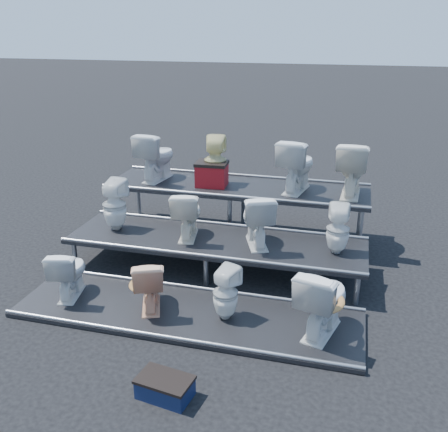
% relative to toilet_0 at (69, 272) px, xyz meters
% --- Properties ---
extents(ground, '(80.00, 80.00, 0.00)m').
position_rel_toilet_0_xyz_m(ground, '(1.56, 1.30, -0.39)').
color(ground, black).
rests_on(ground, ground).
extents(tier_front, '(4.20, 1.20, 0.06)m').
position_rel_toilet_0_xyz_m(tier_front, '(1.56, 0.00, -0.36)').
color(tier_front, black).
rests_on(tier_front, ground).
extents(tier_mid, '(4.20, 1.20, 0.46)m').
position_rel_toilet_0_xyz_m(tier_mid, '(1.56, 1.30, -0.16)').
color(tier_mid, black).
rests_on(tier_mid, ground).
extents(tier_back, '(4.20, 1.20, 0.86)m').
position_rel_toilet_0_xyz_m(tier_back, '(1.56, 2.60, 0.04)').
color(tier_back, black).
rests_on(tier_back, ground).
extents(toilet_0, '(0.49, 0.70, 0.66)m').
position_rel_toilet_0_xyz_m(toilet_0, '(0.00, 0.00, 0.00)').
color(toilet_0, silver).
rests_on(toilet_0, tier_front).
extents(toilet_1, '(0.58, 0.74, 0.67)m').
position_rel_toilet_0_xyz_m(toilet_1, '(1.09, 0.00, 0.01)').
color(toilet_1, '#EDAF87').
rests_on(toilet_1, tier_front).
extents(toilet_2, '(0.39, 0.39, 0.66)m').
position_rel_toilet_0_xyz_m(toilet_2, '(2.05, 0.00, -0.00)').
color(toilet_2, silver).
rests_on(toilet_2, tier_front).
extents(toilet_3, '(0.66, 0.90, 0.82)m').
position_rel_toilet_0_xyz_m(toilet_3, '(3.16, 0.00, 0.08)').
color(toilet_3, silver).
rests_on(toilet_3, tier_front).
extents(toilet_4, '(0.37, 0.38, 0.76)m').
position_rel_toilet_0_xyz_m(toilet_4, '(0.02, 1.30, 0.45)').
color(toilet_4, silver).
rests_on(toilet_4, tier_mid).
extents(toilet_5, '(0.51, 0.74, 0.70)m').
position_rel_toilet_0_xyz_m(toilet_5, '(1.15, 1.30, 0.42)').
color(toilet_5, silver).
rests_on(toilet_5, tier_mid).
extents(toilet_6, '(0.65, 0.83, 0.75)m').
position_rel_toilet_0_xyz_m(toilet_6, '(2.15, 1.30, 0.45)').
color(toilet_6, silver).
rests_on(toilet_6, tier_mid).
extents(toilet_7, '(0.31, 0.32, 0.67)m').
position_rel_toilet_0_xyz_m(toilet_7, '(3.24, 1.30, 0.41)').
color(toilet_7, silver).
rests_on(toilet_7, tier_mid).
extents(toilet_8, '(0.56, 0.85, 0.80)m').
position_rel_toilet_0_xyz_m(toilet_8, '(0.17, 2.60, 0.87)').
color(toilet_8, silver).
rests_on(toilet_8, tier_back).
extents(toilet_9, '(0.41, 0.42, 0.79)m').
position_rel_toilet_0_xyz_m(toilet_9, '(1.19, 2.60, 0.87)').
color(toilet_9, beige).
rests_on(toilet_9, tier_back).
extents(toilet_10, '(0.62, 0.89, 0.83)m').
position_rel_toilet_0_xyz_m(toilet_10, '(2.51, 2.60, 0.89)').
color(toilet_10, silver).
rests_on(toilet_10, tier_back).
extents(toilet_11, '(0.50, 0.84, 0.84)m').
position_rel_toilet_0_xyz_m(toilet_11, '(3.34, 2.60, 0.89)').
color(toilet_11, silver).
rests_on(toilet_11, tier_back).
extents(red_crate, '(0.50, 0.41, 0.35)m').
position_rel_toilet_0_xyz_m(red_crate, '(1.16, 2.50, 0.64)').
color(red_crate, maroon).
rests_on(red_crate, tier_back).
extents(step_stool, '(0.54, 0.37, 0.18)m').
position_rel_toilet_0_xyz_m(step_stool, '(1.82, -1.38, -0.30)').
color(step_stool, '#0F1836').
rests_on(step_stool, ground).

